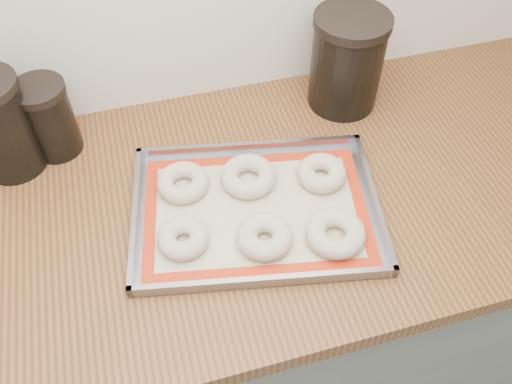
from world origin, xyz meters
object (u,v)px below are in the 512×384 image
object	(u,v)px
bagel_back_right	(322,173)
canister_right	(347,61)
bagel_front_right	(335,233)
bagel_front_mid	(265,237)
bagel_back_left	(183,183)
baking_tray	(256,210)
bagel_back_mid	(248,176)
canister_mid	(48,119)
bagel_front_left	(183,238)

from	to	relation	value
bagel_back_right	canister_right	xyz separation A→B (m)	(0.13, 0.22, 0.09)
bagel_front_right	bagel_front_mid	bearing A→B (deg)	167.89
bagel_front_mid	bagel_back_left	bearing A→B (deg)	124.72
baking_tray	bagel_front_right	xyz separation A→B (m)	(0.12, -0.10, 0.02)
baking_tray	bagel_back_mid	world-z (taller)	bagel_back_mid
bagel_front_mid	bagel_front_right	distance (m)	0.13
bagel_front_mid	baking_tray	bearing A→B (deg)	86.12
canister_mid	bagel_back_mid	bearing A→B (deg)	-29.92
canister_mid	canister_right	xyz separation A→B (m)	(0.63, -0.02, 0.03)
bagel_front_mid	bagel_back_left	world-z (taller)	bagel_front_mid
bagel_front_right	canister_mid	xyz separation A→B (m)	(-0.47, 0.38, 0.06)
bagel_front_left	bagel_back_right	world-z (taller)	same
bagel_back_right	canister_mid	xyz separation A→B (m)	(-0.50, 0.24, 0.06)
bagel_front_right	bagel_back_right	xyz separation A→B (m)	(0.03, 0.14, -0.00)
baking_tray	canister_mid	xyz separation A→B (m)	(-0.35, 0.28, 0.08)
bagel_front_mid	canister_mid	size ratio (longest dim) A/B	0.62
baking_tray	bagel_front_left	xyz separation A→B (m)	(-0.15, -0.04, 0.01)
bagel_front_right	bagel_back_mid	xyz separation A→B (m)	(-0.11, 0.17, -0.00)
bagel_back_mid	bagel_back_right	bearing A→B (deg)	-12.44
bagel_front_right	bagel_back_left	xyz separation A→B (m)	(-0.24, 0.19, -0.00)
bagel_front_left	bagel_front_right	bearing A→B (deg)	-13.61
bagel_front_right	canister_mid	bearing A→B (deg)	141.08
bagel_back_right	bagel_back_left	bearing A→B (deg)	169.28
baking_tray	canister_right	bearing A→B (deg)	43.34
baking_tray	bagel_back_right	xyz separation A→B (m)	(0.15, 0.04, 0.02)
bagel_front_left	bagel_back_mid	world-z (taller)	same
baking_tray	bagel_front_right	size ratio (longest dim) A/B	4.73
bagel_back_right	bagel_front_left	bearing A→B (deg)	-164.71
bagel_back_right	canister_right	world-z (taller)	canister_right
bagel_front_right	bagel_back_left	distance (m)	0.31
bagel_back_left	bagel_front_mid	bearing A→B (deg)	-55.28
bagel_front_left	bagel_front_right	size ratio (longest dim) A/B	0.85
bagel_back_mid	canister_mid	bearing A→B (deg)	150.08
canister_right	bagel_front_left	bearing A→B (deg)	-144.78
baking_tray	bagel_front_right	world-z (taller)	bagel_front_right
baking_tray	canister_mid	distance (m)	0.45
bagel_front_left	bagel_back_left	world-z (taller)	bagel_front_left
bagel_front_mid	bagel_back_left	distance (m)	0.20
bagel_front_left	canister_mid	distance (m)	0.38
bagel_back_mid	canister_right	size ratio (longest dim) A/B	0.51
bagel_front_left	canister_mid	bearing A→B (deg)	123.09
canister_right	bagel_front_mid	bearing A→B (deg)	-129.94
bagel_front_mid	bagel_front_right	size ratio (longest dim) A/B	0.93
bagel_front_mid	bagel_front_left	bearing A→B (deg)	165.07
bagel_front_mid	canister_right	bearing A→B (deg)	50.06
bagel_back_right	canister_right	distance (m)	0.27
bagel_back_mid	bagel_back_right	distance (m)	0.14
bagel_front_left	bagel_back_left	bearing A→B (deg)	79.52
bagel_back_mid	canister_right	distance (m)	0.34
baking_tray	bagel_back_mid	xyz separation A→B (m)	(0.01, 0.07, 0.02)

